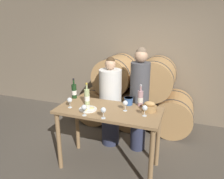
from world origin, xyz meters
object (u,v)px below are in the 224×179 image
wine_bottle_white (87,97)px  wine_glass_far_left (70,100)px  person_right (139,99)px  wine_glass_far_right (145,108)px  wine_bottle_red (74,91)px  bread_basket (149,107)px  wine_glass_center (103,110)px  person_left (110,102)px  wine_bottle_rose (140,98)px  wine_glass_right (125,103)px  wine_glass_left (84,108)px  cheese_plate (88,109)px  blue_crock (129,101)px  tasting_table (109,119)px

wine_bottle_white → wine_glass_far_left: 0.26m
person_right → wine_glass_far_right: bearing=-71.6°
wine_bottle_red → wine_bottle_white: wine_bottle_white is taller
wine_bottle_red → bread_basket: size_ratio=1.62×
bread_basket → wine_glass_far_left: wine_glass_far_left is taller
wine_glass_far_left → wine_glass_center: size_ratio=1.00×
person_left → bread_basket: 0.92m
wine_bottle_white → wine_bottle_rose: size_ratio=1.03×
wine_bottle_rose → wine_glass_right: (-0.15, -0.25, -0.01)m
wine_glass_left → wine_bottle_rose: bearing=43.2°
wine_bottle_rose → wine_glass_right: 0.29m
wine_bottle_rose → cheese_plate: (-0.65, -0.39, -0.10)m
blue_crock → wine_glass_far_left: 0.85m
wine_glass_right → wine_bottle_red: bearing=166.9°
wine_glass_left → wine_glass_far_right: bearing=18.6°
wine_bottle_white → wine_glass_center: size_ratio=2.21×
wine_glass_far_left → wine_bottle_rose: bearing=23.7°
wine_bottle_red → wine_glass_right: 0.93m
wine_bottle_white → blue_crock: size_ratio=2.56×
wine_bottle_rose → bread_basket: (0.16, -0.13, -0.06)m
bread_basket → wine_glass_right: bearing=-159.6°
tasting_table → wine_bottle_red: 0.77m
wine_glass_left → wine_bottle_white: bearing=110.4°
wine_glass_far_left → tasting_table: bearing=13.4°
person_left → blue_crock: 0.59m
wine_glass_far_left → wine_glass_far_right: 1.06m
bread_basket → wine_glass_left: (-0.77, -0.44, 0.06)m
wine_glass_left → wine_glass_center: size_ratio=1.00×
wine_bottle_red → person_left: bearing=39.5°
wine_glass_far_left → wine_glass_right: same height
wine_glass_right → wine_glass_far_right: size_ratio=1.00×
cheese_plate → wine_glass_center: wine_glass_center is taller
tasting_table → wine_glass_far_left: (-0.54, -0.13, 0.26)m
wine_bottle_white → bread_basket: wine_bottle_white is taller
wine_bottle_rose → wine_bottle_white: bearing=-163.6°
blue_crock → cheese_plate: (-0.48, -0.38, -0.05)m
wine_bottle_rose → wine_glass_center: size_ratio=2.16×
wine_bottle_white → blue_crock: 0.61m
person_left → wine_bottle_rose: bearing=-30.6°
wine_glass_far_left → wine_glass_left: bearing=-28.3°
person_left → wine_bottle_red: (-0.47, -0.39, 0.27)m
tasting_table → person_right: size_ratio=0.84×
person_left → blue_crock: (0.42, -0.36, 0.22)m
blue_crock → wine_glass_center: (-0.17, -0.56, 0.05)m
person_left → wine_glass_right: (0.44, -0.60, 0.27)m
wine_glass_far_right → person_left: bearing=137.1°
person_right → wine_bottle_red: (-0.97, -0.39, 0.15)m
person_right → bread_basket: person_right is taller
wine_bottle_white → wine_glass_left: (0.13, -0.36, -0.01)m
wine_glass_far_right → person_right: bearing=108.4°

